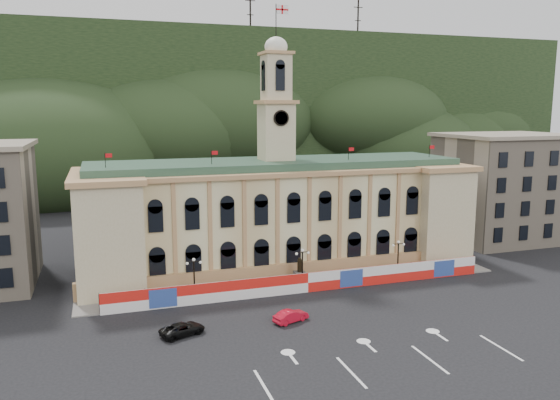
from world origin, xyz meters
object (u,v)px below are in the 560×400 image
object	(u,v)px
black_suv	(183,329)
statue	(300,276)
lamp_center	(302,264)
red_sedan	(291,316)

from	to	relation	value
black_suv	statue	bearing A→B (deg)	-76.20
black_suv	lamp_center	bearing A→B (deg)	-78.60
lamp_center	red_sedan	distance (m)	11.99
statue	black_suv	xyz separation A→B (m)	(-16.96, -11.36, -0.54)
statue	black_suv	bearing A→B (deg)	-146.20
statue	lamp_center	bearing A→B (deg)	-90.00
black_suv	red_sedan	bearing A→B (deg)	-110.76
statue	lamp_center	distance (m)	2.14
statue	red_sedan	xyz separation A→B (m)	(-5.26, -11.51, -0.52)
lamp_center	red_sedan	xyz separation A→B (m)	(-5.26, -10.51, -2.40)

